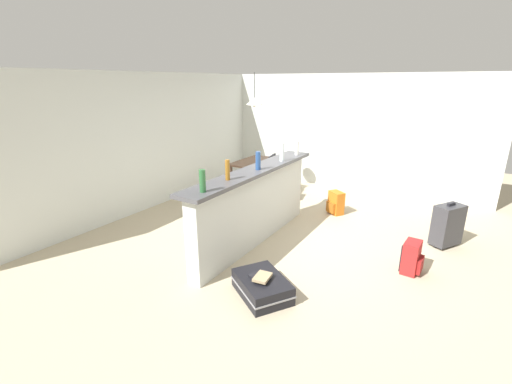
{
  "coord_description": "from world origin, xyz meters",
  "views": [
    {
      "loc": [
        -4.52,
        -2.03,
        2.34
      ],
      "look_at": [
        -0.12,
        0.67,
        0.68
      ],
      "focal_mm": 24.23,
      "sensor_mm": 36.0,
      "label": 1
    }
  ],
  "objects_px": {
    "bottle_green": "(202,181)",
    "book_stack": "(261,276)",
    "bottle_white": "(297,148)",
    "suitcase_flat_black": "(262,286)",
    "suitcase_upright_charcoal": "(448,225)",
    "bottle_blue": "(258,161)",
    "dining_chair_near_partition": "(277,176)",
    "pendant_lamp": "(254,101)",
    "backpack_red": "(412,258)",
    "bottle_clear": "(282,152)",
    "dining_table": "(258,166)",
    "bottle_amber": "(228,170)",
    "backpack_orange": "(336,203)"
  },
  "relations": [
    {
      "from": "dining_chair_near_partition",
      "to": "suitcase_flat_black",
      "type": "bearing_deg",
      "value": -154.47
    },
    {
      "from": "backpack_red",
      "to": "book_stack",
      "type": "bearing_deg",
      "value": 136.31
    },
    {
      "from": "bottle_amber",
      "to": "backpack_red",
      "type": "xyz_separation_m",
      "value": [
        0.96,
        -2.15,
        -1.07
      ]
    },
    {
      "from": "bottle_amber",
      "to": "dining_table",
      "type": "xyz_separation_m",
      "value": [
        2.63,
        1.15,
        -0.63
      ]
    },
    {
      "from": "dining_chair_near_partition",
      "to": "backpack_red",
      "type": "bearing_deg",
      "value": -119.67
    },
    {
      "from": "backpack_orange",
      "to": "dining_table",
      "type": "bearing_deg",
      "value": 84.02
    },
    {
      "from": "bottle_amber",
      "to": "bottle_clear",
      "type": "xyz_separation_m",
      "value": [
        1.32,
        -0.08,
        0.02
      ]
    },
    {
      "from": "dining_table",
      "to": "suitcase_upright_charcoal",
      "type": "xyz_separation_m",
      "value": [
        -0.59,
        -3.61,
        -0.32
      ]
    },
    {
      "from": "bottle_white",
      "to": "backpack_red",
      "type": "xyz_separation_m",
      "value": [
        -0.91,
        -2.07,
        -1.06
      ]
    },
    {
      "from": "bottle_blue",
      "to": "pendant_lamp",
      "type": "height_order",
      "value": "pendant_lamp"
    },
    {
      "from": "backpack_orange",
      "to": "suitcase_flat_black",
      "type": "bearing_deg",
      "value": -177.15
    },
    {
      "from": "bottle_blue",
      "to": "backpack_red",
      "type": "distance_m",
      "value": 2.38
    },
    {
      "from": "bottle_amber",
      "to": "backpack_orange",
      "type": "relative_size",
      "value": 0.62
    },
    {
      "from": "dining_chair_near_partition",
      "to": "pendant_lamp",
      "type": "distance_m",
      "value": 1.54
    },
    {
      "from": "pendant_lamp",
      "to": "backpack_red",
      "type": "xyz_separation_m",
      "value": [
        -1.63,
        -3.36,
        -1.76
      ]
    },
    {
      "from": "suitcase_flat_black",
      "to": "book_stack",
      "type": "distance_m",
      "value": 0.14
    },
    {
      "from": "pendant_lamp",
      "to": "book_stack",
      "type": "relative_size",
      "value": 2.11
    },
    {
      "from": "bottle_clear",
      "to": "dining_chair_near_partition",
      "type": "bearing_deg",
      "value": 31.03
    },
    {
      "from": "suitcase_flat_black",
      "to": "backpack_red",
      "type": "distance_m",
      "value": 1.98
    },
    {
      "from": "bottle_white",
      "to": "backpack_orange",
      "type": "relative_size",
      "value": 0.55
    },
    {
      "from": "dining_table",
      "to": "dining_chair_near_partition",
      "type": "xyz_separation_m",
      "value": [
        -0.07,
        -0.49,
        -0.13
      ]
    },
    {
      "from": "suitcase_upright_charcoal",
      "to": "book_stack",
      "type": "bearing_deg",
      "value": 146.2
    },
    {
      "from": "bottle_green",
      "to": "suitcase_flat_black",
      "type": "height_order",
      "value": "bottle_green"
    },
    {
      "from": "suitcase_upright_charcoal",
      "to": "backpack_red",
      "type": "distance_m",
      "value": 1.13
    },
    {
      "from": "dining_table",
      "to": "backpack_red",
      "type": "xyz_separation_m",
      "value": [
        -1.67,
        -3.3,
        -0.44
      ]
    },
    {
      "from": "bottle_green",
      "to": "bottle_white",
      "type": "relative_size",
      "value": 1.12
    },
    {
      "from": "bottle_white",
      "to": "backpack_red",
      "type": "bearing_deg",
      "value": -113.72
    },
    {
      "from": "bottle_amber",
      "to": "bottle_white",
      "type": "xyz_separation_m",
      "value": [
        1.87,
        -0.08,
        -0.01
      ]
    },
    {
      "from": "book_stack",
      "to": "bottle_blue",
      "type": "bearing_deg",
      "value": 32.74
    },
    {
      "from": "bottle_green",
      "to": "suitcase_upright_charcoal",
      "type": "height_order",
      "value": "bottle_green"
    },
    {
      "from": "bottle_blue",
      "to": "dining_chair_near_partition",
      "type": "xyz_separation_m",
      "value": [
        1.9,
        0.71,
        -0.76
      ]
    },
    {
      "from": "bottle_amber",
      "to": "bottle_white",
      "type": "distance_m",
      "value": 1.87
    },
    {
      "from": "backpack_red",
      "to": "bottle_green",
      "type": "bearing_deg",
      "value": 125.79
    },
    {
      "from": "bottle_green",
      "to": "bottle_amber",
      "type": "relative_size",
      "value": 1.0
    },
    {
      "from": "bottle_clear",
      "to": "dining_chair_near_partition",
      "type": "height_order",
      "value": "bottle_clear"
    },
    {
      "from": "bottle_white",
      "to": "suitcase_flat_black",
      "type": "relative_size",
      "value": 0.27
    },
    {
      "from": "bottle_blue",
      "to": "book_stack",
      "type": "xyz_separation_m",
      "value": [
        -1.14,
        -0.73,
        -1.02
      ]
    },
    {
      "from": "bottle_blue",
      "to": "book_stack",
      "type": "height_order",
      "value": "bottle_blue"
    },
    {
      "from": "bottle_clear",
      "to": "backpack_orange",
      "type": "height_order",
      "value": "bottle_clear"
    },
    {
      "from": "suitcase_flat_black",
      "to": "backpack_red",
      "type": "bearing_deg",
      "value": -43.9
    },
    {
      "from": "dining_table",
      "to": "dining_chair_near_partition",
      "type": "relative_size",
      "value": 1.18
    },
    {
      "from": "bottle_white",
      "to": "suitcase_upright_charcoal",
      "type": "xyz_separation_m",
      "value": [
        0.17,
        -2.38,
        -0.93
      ]
    },
    {
      "from": "bottle_blue",
      "to": "bottle_clear",
      "type": "bearing_deg",
      "value": -2.98
    },
    {
      "from": "suitcase_upright_charcoal",
      "to": "backpack_orange",
      "type": "xyz_separation_m",
      "value": [
        0.4,
        1.83,
        -0.13
      ]
    },
    {
      "from": "suitcase_upright_charcoal",
      "to": "pendant_lamp",
      "type": "bearing_deg",
      "value": 81.54
    },
    {
      "from": "bottle_green",
      "to": "backpack_orange",
      "type": "relative_size",
      "value": 0.62
    },
    {
      "from": "bottle_green",
      "to": "book_stack",
      "type": "distance_m",
      "value": 1.26
    },
    {
      "from": "book_stack",
      "to": "bottle_green",
      "type": "bearing_deg",
      "value": 95.98
    },
    {
      "from": "bottle_clear",
      "to": "suitcase_upright_charcoal",
      "type": "bearing_deg",
      "value": -73.23
    },
    {
      "from": "bottle_white",
      "to": "dining_chair_near_partition",
      "type": "relative_size",
      "value": 0.25
    }
  ]
}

